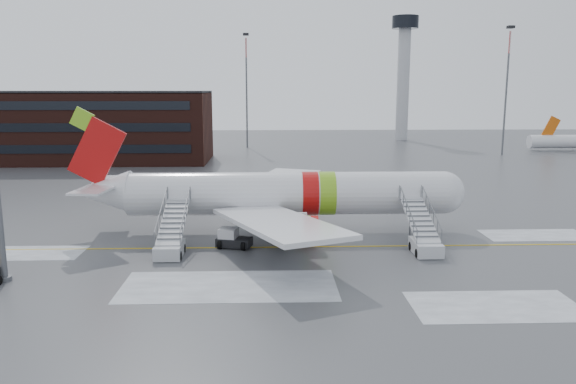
{
  "coord_description": "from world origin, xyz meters",
  "views": [
    {
      "loc": [
        -3.38,
        -44.93,
        12.66
      ],
      "look_at": [
        -1.74,
        2.01,
        4.0
      ],
      "focal_mm": 35.0,
      "sensor_mm": 36.0,
      "label": 1
    }
  ],
  "objects_px": {
    "airliner": "(277,194)",
    "pushback_tug": "(232,239)",
    "airstair_fwd": "(423,238)",
    "airstair_aft": "(171,240)"
  },
  "relations": [
    {
      "from": "airliner",
      "to": "pushback_tug",
      "type": "xyz_separation_m",
      "value": [
        -3.68,
        -4.86,
        -2.72
      ]
    },
    {
      "from": "airliner",
      "to": "airstair_aft",
      "type": "height_order",
      "value": "airliner"
    },
    {
      "from": "airliner",
      "to": "pushback_tug",
      "type": "bearing_deg",
      "value": -127.15
    },
    {
      "from": "airstair_aft",
      "to": "pushback_tug",
      "type": "xyz_separation_m",
      "value": [
        4.62,
        1.68,
        -0.37
      ]
    },
    {
      "from": "airliner",
      "to": "pushback_tug",
      "type": "distance_m",
      "value": 6.67
    },
    {
      "from": "airstair_fwd",
      "to": "pushback_tug",
      "type": "distance_m",
      "value": 15.26
    },
    {
      "from": "airliner",
      "to": "airstair_fwd",
      "type": "height_order",
      "value": "airliner"
    },
    {
      "from": "airstair_aft",
      "to": "airliner",
      "type": "bearing_deg",
      "value": 38.23
    },
    {
      "from": "airstair_fwd",
      "to": "pushback_tug",
      "type": "height_order",
      "value": "airstair_fwd"
    },
    {
      "from": "airliner",
      "to": "airstair_aft",
      "type": "xyz_separation_m",
      "value": [
        -8.3,
        -6.54,
        -2.35
      ]
    }
  ]
}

